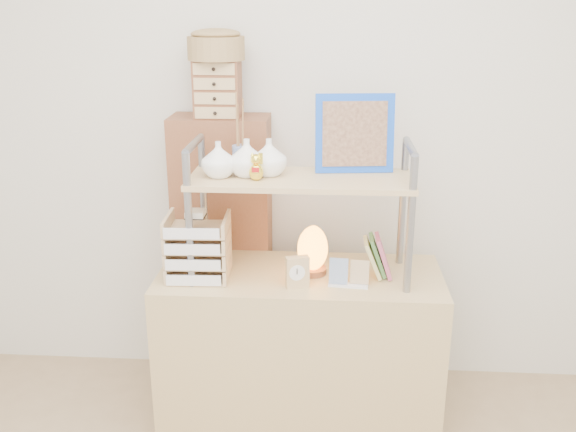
# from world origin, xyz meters

# --- Properties ---
(room_shell) EXTENTS (3.42, 3.41, 2.61)m
(room_shell) POSITION_xyz_m (0.00, 0.39, 1.69)
(room_shell) COLOR silver
(room_shell) RESTS_ON ground
(desk) EXTENTS (1.20, 0.50, 0.75)m
(desk) POSITION_xyz_m (0.00, 1.20, 0.38)
(desk) COLOR tan
(desk) RESTS_ON ground
(cabinet) EXTENTS (0.45, 0.24, 1.35)m
(cabinet) POSITION_xyz_m (-0.39, 1.57, 0.68)
(cabinet) COLOR brown
(cabinet) RESTS_ON ground
(hutch) EXTENTS (0.90, 0.34, 0.74)m
(hutch) POSITION_xyz_m (-0.06, 1.21, 1.19)
(hutch) COLOR gray
(hutch) RESTS_ON desk
(letter_tray) EXTENTS (0.25, 0.24, 0.29)m
(letter_tray) POSITION_xyz_m (-0.42, 1.13, 0.87)
(letter_tray) COLOR tan
(letter_tray) RESTS_ON desk
(salt_lamp) EXTENTS (0.14, 0.13, 0.21)m
(salt_lamp) POSITION_xyz_m (0.05, 1.21, 0.86)
(salt_lamp) COLOR brown
(salt_lamp) RESTS_ON desk
(desk_clock) EXTENTS (0.10, 0.06, 0.13)m
(desk_clock) POSITION_xyz_m (-0.00, 1.06, 0.82)
(desk_clock) COLOR tan
(desk_clock) RESTS_ON desk
(postcard_stand) EXTENTS (0.17, 0.06, 0.12)m
(postcard_stand) POSITION_xyz_m (0.20, 1.09, 0.78)
(postcard_stand) COLOR white
(postcard_stand) RESTS_ON desk
(drawer_chest) EXTENTS (0.20, 0.16, 0.25)m
(drawer_chest) POSITION_xyz_m (-0.39, 1.55, 1.48)
(drawer_chest) COLOR brown
(drawer_chest) RESTS_ON cabinet
(woven_basket) EXTENTS (0.25, 0.25, 0.10)m
(woven_basket) POSITION_xyz_m (-0.39, 1.55, 1.65)
(woven_basket) COLOR olive
(woven_basket) RESTS_ON drawer_chest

